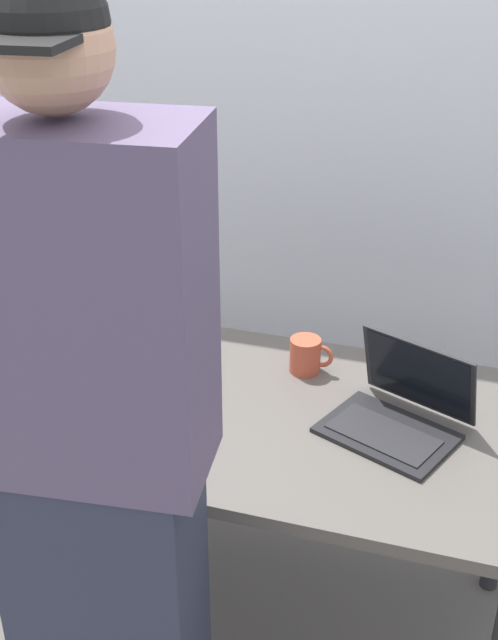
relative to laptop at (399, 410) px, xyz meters
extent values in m
plane|color=slate|center=(-0.43, -0.03, -0.78)|extent=(8.00, 8.00, 0.00)
cube|color=#56514C|center=(-0.43, -0.03, -0.06)|extent=(1.58, 0.76, 0.03)
cylinder|color=#2D2D30|center=(-1.16, 0.30, -0.43)|extent=(0.05, 0.05, 0.70)
cube|color=black|center=(-0.02, -0.05, -0.04)|extent=(0.36, 0.31, 0.01)
cube|color=#232326|center=(-0.03, -0.06, -0.03)|extent=(0.28, 0.22, 0.00)
cube|color=black|center=(0.03, 0.08, 0.06)|extent=(0.30, 0.17, 0.20)
cube|color=black|center=(0.03, 0.07, 0.06)|extent=(0.28, 0.15, 0.18)
cylinder|color=#472B14|center=(-0.63, -0.02, 0.05)|extent=(0.07, 0.07, 0.19)
cone|color=#472B14|center=(-0.63, -0.02, 0.16)|extent=(0.07, 0.07, 0.02)
cylinder|color=#472B14|center=(-0.63, -0.02, 0.21)|extent=(0.03, 0.03, 0.09)
cylinder|color=#BFB74C|center=(-0.63, -0.02, 0.26)|extent=(0.03, 0.03, 0.01)
cylinder|color=#709EB3|center=(-0.63, -0.02, 0.06)|extent=(0.07, 0.07, 0.07)
cylinder|color=#1E5123|center=(-0.71, 0.09, 0.06)|extent=(0.07, 0.07, 0.21)
cone|color=#1E5123|center=(-0.71, 0.09, 0.18)|extent=(0.07, 0.07, 0.03)
cylinder|color=#1E5123|center=(-0.71, 0.09, 0.23)|extent=(0.03, 0.03, 0.08)
cylinder|color=#BFB74C|center=(-0.71, 0.09, 0.28)|extent=(0.04, 0.04, 0.01)
cylinder|color=gray|center=(-0.71, 0.09, 0.07)|extent=(0.08, 0.08, 0.07)
cylinder|color=#333333|center=(-0.64, 0.09, 0.03)|extent=(0.06, 0.06, 0.16)
cone|color=#333333|center=(-0.64, 0.09, 0.13)|extent=(0.06, 0.06, 0.02)
cylinder|color=#333333|center=(-0.64, 0.09, 0.17)|extent=(0.03, 0.03, 0.07)
cylinder|color=#BFB74C|center=(-0.64, 0.09, 0.21)|extent=(0.03, 0.03, 0.01)
cylinder|color=#4E9EE1|center=(-0.64, 0.09, 0.04)|extent=(0.06, 0.06, 0.06)
cube|color=#2D3347|center=(-0.50, -0.58, -0.30)|extent=(0.39, 0.27, 0.94)
cube|color=#594C6B|center=(-0.50, -0.58, 0.49)|extent=(0.46, 0.28, 0.64)
sphere|color=tan|center=(-0.50, -0.58, 0.91)|extent=(0.20, 0.20, 0.20)
sphere|color=black|center=(-0.50, -0.58, 0.95)|extent=(0.19, 0.19, 0.19)
cube|color=black|center=(-0.49, -0.69, 0.94)|extent=(0.17, 0.12, 0.01)
cylinder|color=#BF4C33|center=(-0.28, 0.19, 0.00)|extent=(0.08, 0.08, 0.10)
torus|color=#BF4C33|center=(-0.23, 0.19, 0.01)|extent=(0.07, 0.01, 0.07)
cube|color=silver|center=(-0.43, 0.82, 0.52)|extent=(6.00, 0.10, 2.60)
camera|label=1|loc=(0.14, -1.67, 1.12)|focal=45.77mm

